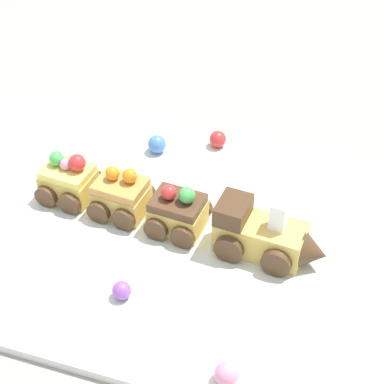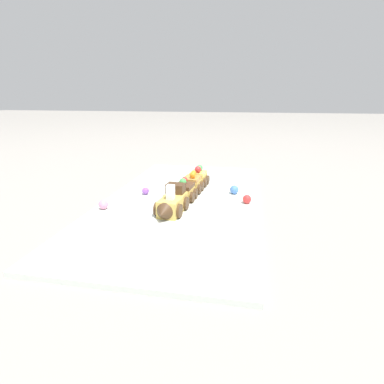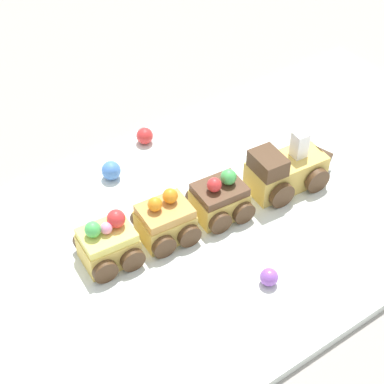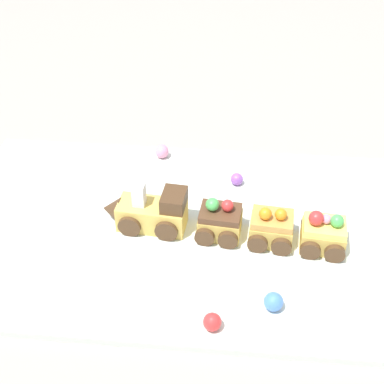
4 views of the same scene
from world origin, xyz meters
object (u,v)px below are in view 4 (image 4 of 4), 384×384
Objects in this scene: gumball_pink at (162,151)px; gumball_blue at (273,302)px; cake_car_caramel at (271,228)px; gumball_red at (210,322)px; gumball_purple at (237,179)px; cake_train_locomotive at (148,212)px; cake_car_chocolate at (219,221)px; cake_car_lemon at (323,234)px.

gumball_pink is 0.38m from gumball_blue.
cake_car_caramel is 0.19m from gumball_red.
cake_car_caramel is 0.13m from gumball_blue.
cake_car_caramel is at bearing 133.91° from gumball_pink.
cake_car_caramel is 2.86× the size of gumball_pink.
gumball_blue is (-0.06, 0.26, 0.00)m from gumball_purple.
cake_train_locomotive is at bearing 40.59° from gumball_purple.
cake_car_chocolate is at bearing -179.96° from cake_train_locomotive.
cake_car_lemon is at bearing 179.87° from cake_car_chocolate.
gumball_blue is (-0.19, 0.33, 0.00)m from gumball_pink.
gumball_purple is at bearing -62.56° from cake_car_caramel.
gumball_pink reaches higher than gumball_purple.
gumball_purple is at bearing -41.80° from cake_car_lemon.
gumball_purple is at bearing -134.34° from cake_train_locomotive.
cake_car_caramel is 1.00× the size of cake_car_lemon.
cake_train_locomotive is 1.89× the size of cake_car_chocolate.
cake_car_lemon reaches higher than gumball_blue.
gumball_blue is at bearing 120.33° from gumball_pink.
gumball_purple is (-0.13, -0.11, -0.01)m from cake_train_locomotive.
gumball_red is (0.03, 0.30, 0.00)m from gumball_purple.
cake_train_locomotive is 0.18m from gumball_purple.
cake_car_caramel is at bearing 179.70° from cake_car_chocolate.
gumball_purple is (0.05, -0.13, -0.01)m from cake_car_caramel.
cake_train_locomotive is 1.89× the size of cake_car_lemon.
cake_car_lemon is (-0.07, 0.01, 0.00)m from cake_car_caramel.
gumball_blue is at bearing 147.11° from cake_train_locomotive.
gumball_pink is (0.00, -0.18, -0.01)m from cake_train_locomotive.
cake_train_locomotive is at bearing 91.19° from gumball_pink.
gumball_blue is (0.07, 0.12, -0.01)m from cake_car_lemon.
cake_car_lemon is 0.14m from gumball_blue.
cake_car_chocolate is at bearing 79.16° from gumball_purple.
cake_car_lemon reaches higher than cake_car_caramel.
gumball_purple is 0.15m from gumball_pink.
cake_car_chocolate reaches higher than gumball_red.
cake_train_locomotive is at bearing -0.06° from cake_car_lemon.
cake_car_lemon is 2.86× the size of gumball_pink.
gumball_red is 0.09m from gumball_blue.
gumball_blue is (-0.08, 0.14, -0.01)m from cake_car_chocolate.
cake_car_lemon is 2.95× the size of gumball_red.
cake_car_chocolate is 0.18m from gumball_red.
cake_car_lemon is 0.34m from gumball_pink.
gumball_purple is 0.88× the size of gumball_red.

